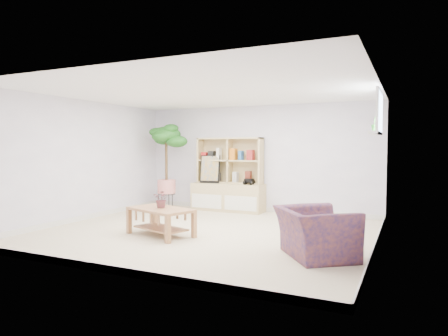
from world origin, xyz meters
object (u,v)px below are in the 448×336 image
at_px(coffee_table, 161,222).
at_px(floor_tree, 166,166).
at_px(storage_unit, 228,174).
at_px(armchair, 315,229).

bearing_deg(coffee_table, floor_tree, 139.55).
bearing_deg(storage_unit, floor_tree, -166.20).
xyz_separation_m(storage_unit, floor_tree, (-1.44, -0.35, 0.17)).
bearing_deg(storage_unit, armchair, -48.76).
bearing_deg(coffee_table, armchair, 13.51).
bearing_deg(floor_tree, storage_unit, 13.80).
relative_size(coffee_table, floor_tree, 0.55).
xyz_separation_m(coffee_table, armchair, (2.60, -0.22, 0.14)).
bearing_deg(armchair, coffee_table, 48.98).
xyz_separation_m(floor_tree, armchair, (4.09, -2.67, -0.64)).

